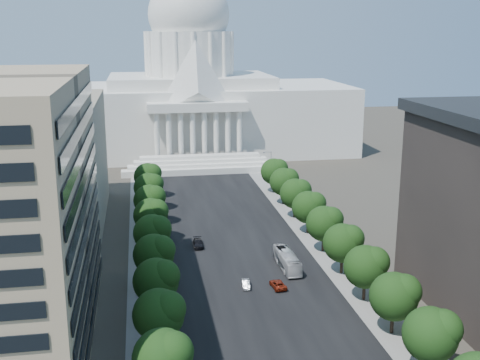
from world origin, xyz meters
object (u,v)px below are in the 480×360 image
car_red (278,285)px  car_dark_b (198,243)px  city_bus (287,260)px  car_silver (246,284)px

car_red → car_dark_b: 26.72m
car_red → city_bus: bearing=-119.8°
city_bus → car_silver: bearing=-143.6°
car_silver → city_bus: size_ratio=0.32×
car_silver → car_red: size_ratio=0.80×
car_silver → car_dark_b: size_ratio=0.74×
car_red → car_dark_b: bearing=-68.7°
city_bus → car_red: bearing=-115.4°
car_red → city_bus: size_ratio=0.40×
car_red → car_silver: bearing=-18.6°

